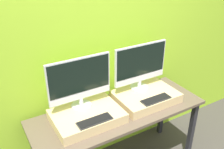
{
  "coord_description": "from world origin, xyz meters",
  "views": [
    {
      "loc": [
        -1.07,
        -1.38,
        2.2
      ],
      "look_at": [
        0.0,
        0.44,
        1.12
      ],
      "focal_mm": 40.0,
      "sensor_mm": 36.0,
      "label": 1
    }
  ],
  "objects_px": {
    "monitor_left": "(80,81)",
    "keyboard_right": "(156,99)",
    "monitor_right": "(141,65)",
    "keyboard_left": "(95,121)"
  },
  "relations": [
    {
      "from": "monitor_left",
      "to": "keyboard_right",
      "type": "distance_m",
      "value": 0.76
    },
    {
      "from": "keyboard_left",
      "to": "monitor_right",
      "type": "relative_size",
      "value": 0.52
    },
    {
      "from": "keyboard_left",
      "to": "keyboard_right",
      "type": "distance_m",
      "value": 0.66
    },
    {
      "from": "monitor_right",
      "to": "keyboard_left",
      "type": "bearing_deg",
      "value": -157.56
    },
    {
      "from": "keyboard_left",
      "to": "monitor_right",
      "type": "xyz_separation_m",
      "value": [
        0.66,
        0.27,
        0.26
      ]
    },
    {
      "from": "monitor_left",
      "to": "monitor_right",
      "type": "relative_size",
      "value": 1.0
    },
    {
      "from": "monitor_left",
      "to": "keyboard_right",
      "type": "relative_size",
      "value": 1.93
    },
    {
      "from": "monitor_left",
      "to": "keyboard_right",
      "type": "height_order",
      "value": "monitor_left"
    },
    {
      "from": "keyboard_left",
      "to": "keyboard_right",
      "type": "bearing_deg",
      "value": 0.0
    },
    {
      "from": "monitor_left",
      "to": "monitor_right",
      "type": "xyz_separation_m",
      "value": [
        0.66,
        0.0,
        0.0
      ]
    }
  ]
}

